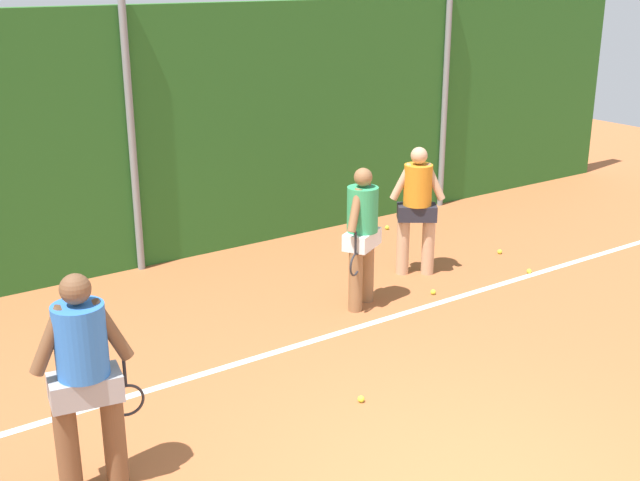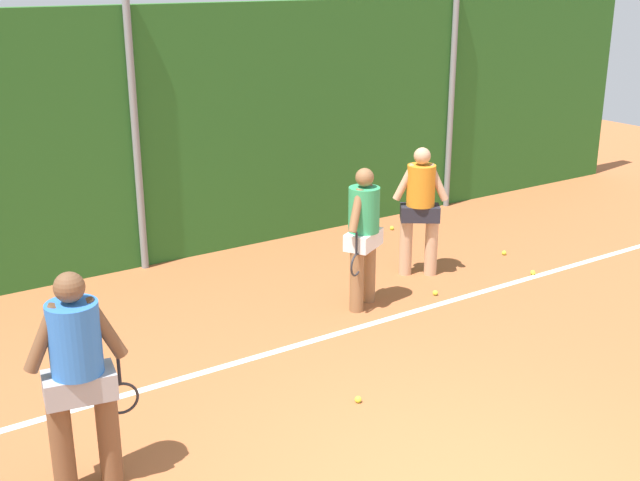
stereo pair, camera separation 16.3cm
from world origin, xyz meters
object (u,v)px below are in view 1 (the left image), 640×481
(tennis_ball_0, at_px, (529,271))
(tennis_ball_2, at_px, (361,399))
(tennis_ball_5, at_px, (387,228))
(player_midcourt, at_px, (362,230))
(player_backcourt_far, at_px, (417,204))
(tennis_ball_3, at_px, (433,292))
(tennis_ball_7, at_px, (500,252))
(player_foreground_near, at_px, (84,373))

(tennis_ball_0, xyz_separation_m, tennis_ball_2, (-4.03, -1.45, 0.00))
(tennis_ball_5, bearing_deg, player_midcourt, -135.14)
(player_backcourt_far, bearing_deg, tennis_ball_0, -179.60)
(player_backcourt_far, relative_size, tennis_ball_3, 26.82)
(tennis_ball_2, distance_m, tennis_ball_7, 4.84)
(player_midcourt, bearing_deg, tennis_ball_5, -163.38)
(tennis_ball_2, xyz_separation_m, tennis_ball_7, (4.29, 2.25, 0.00))
(player_midcourt, xyz_separation_m, tennis_ball_0, (2.59, -0.43, -0.95))
(tennis_ball_2, bearing_deg, player_midcourt, 52.64)
(tennis_ball_0, distance_m, tennis_ball_5, 2.67)
(player_midcourt, distance_m, tennis_ball_7, 3.03)
(tennis_ball_3, bearing_deg, tennis_ball_2, -145.95)
(tennis_ball_0, relative_size, tennis_ball_2, 1.00)
(tennis_ball_0, height_order, tennis_ball_2, same)
(player_backcourt_far, relative_size, tennis_ball_7, 26.82)
(player_midcourt, bearing_deg, tennis_ball_7, 158.99)
(player_foreground_near, height_order, tennis_ball_5, player_foreground_near)
(player_foreground_near, relative_size, tennis_ball_3, 28.23)
(player_foreground_near, bearing_deg, player_backcourt_far, 33.09)
(player_midcourt, relative_size, tennis_ball_3, 26.66)
(player_backcourt_far, distance_m, tennis_ball_0, 1.85)
(player_midcourt, distance_m, tennis_ball_3, 1.39)
(player_foreground_near, xyz_separation_m, tennis_ball_0, (6.63, 1.32, -1.01))
(tennis_ball_2, bearing_deg, tennis_ball_0, 19.81)
(tennis_ball_0, distance_m, tennis_ball_7, 0.84)
(tennis_ball_3, height_order, tennis_ball_5, same)
(player_foreground_near, distance_m, player_midcourt, 4.41)
(tennis_ball_7, bearing_deg, player_backcourt_far, 175.99)
(tennis_ball_2, height_order, tennis_ball_7, same)
(tennis_ball_3, bearing_deg, tennis_ball_5, 63.29)
(tennis_ball_2, height_order, tennis_ball_3, same)
(player_foreground_near, height_order, tennis_ball_0, player_foreground_near)
(tennis_ball_3, bearing_deg, player_foreground_near, -163.25)
(tennis_ball_3, distance_m, tennis_ball_5, 2.75)
(tennis_ball_0, relative_size, tennis_ball_3, 1.00)
(player_midcourt, bearing_deg, tennis_ball_3, 137.70)
(player_midcourt, xyz_separation_m, tennis_ball_5, (2.22, 2.21, -0.95))
(player_foreground_near, distance_m, tennis_ball_2, 2.79)
(player_midcourt, height_order, tennis_ball_2, player_midcourt)
(tennis_ball_5, distance_m, tennis_ball_7, 1.95)
(player_midcourt, xyz_separation_m, tennis_ball_3, (0.99, -0.25, -0.95))
(player_backcourt_far, distance_m, tennis_ball_3, 1.24)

